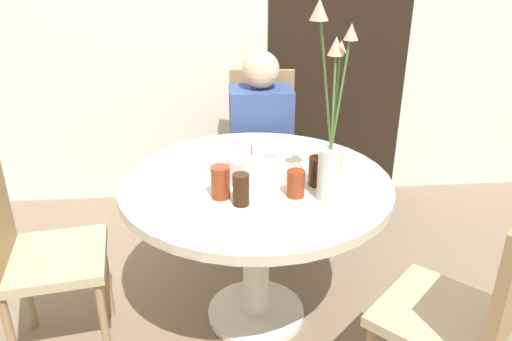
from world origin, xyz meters
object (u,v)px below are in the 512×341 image
flower_vase (331,137)px  drink_glass_3 (296,183)px  drink_glass_2 (220,182)px  chair_near_front (29,244)px  side_plate (152,180)px  birthday_cake (252,167)px  chair_left_flank (261,140)px  drink_glass_0 (241,189)px  person_woman (261,153)px  drink_glass_1 (317,171)px  chair_far_back (471,308)px

flower_vase → drink_glass_3: flower_vase is taller
drink_glass_2 → chair_near_front: bearing=179.8°
side_plate → birthday_cake: bearing=-1.5°
drink_glass_2 → chair_left_flank: bearing=76.3°
birthday_cake → drink_glass_3: 0.23m
drink_glass_3 → chair_near_front: bearing=179.2°
birthday_cake → flower_vase: 0.40m
chair_left_flank → birthday_cake: bearing=-91.1°
chair_left_flank → drink_glass_2: size_ratio=7.30×
drink_glass_0 → person_woman: 1.01m
drink_glass_2 → person_woman: size_ratio=0.12×
birthday_cake → drink_glass_1: bearing=-17.0°
chair_left_flank → flower_vase: flower_vase is taller
chair_far_back → drink_glass_2: size_ratio=7.30×
drink_glass_0 → drink_glass_2: size_ratio=0.97×
person_woman → drink_glass_1: bearing=-79.4°
drink_glass_0 → drink_glass_1: drink_glass_0 is taller
drink_glass_1 → drink_glass_0: bearing=-155.5°
chair_far_back → flower_vase: bearing=-94.5°
flower_vase → drink_glass_0: (-0.33, -0.02, -0.19)m
chair_near_front → chair_far_back: same height
drink_glass_0 → drink_glass_1: bearing=24.5°
chair_near_front → side_plate: bearing=-79.7°
flower_vase → side_plate: flower_vase is taller
drink_glass_3 → drink_glass_0: bearing=-166.3°
person_woman → chair_left_flank: bearing=83.2°
chair_near_front → side_plate: (0.47, 0.17, 0.18)m
chair_near_front → birthday_cake: 0.93m
chair_left_flank → chair_near_front: size_ratio=1.00×
side_plate → drink_glass_1: drink_glass_1 is taller
flower_vase → person_woman: bearing=100.1°
flower_vase → side_plate: bearing=162.4°
chair_far_back → birthday_cake: size_ratio=4.29×
flower_vase → drink_glass_2: size_ratio=5.84×
chair_near_front → person_woman: person_woman is taller
flower_vase → chair_left_flank: bearing=97.7°
chair_far_back → drink_glass_0: size_ratio=7.56×
drink_glass_0 → drink_glass_2: (-0.07, 0.06, 0.00)m
chair_far_back → drink_glass_2: (-0.79, 0.50, 0.24)m
person_woman → drink_glass_3: bearing=-86.8°
birthday_cake → drink_glass_0: 0.23m
birthday_cake → drink_glass_1: (0.26, -0.08, 0.01)m
drink_glass_3 → birthday_cake: bearing=132.4°
chair_left_flank → flower_vase: bearing=-75.5°
chair_left_flank → drink_glass_2: 1.11m
chair_left_flank → side_plate: 1.05m
flower_vase → drink_glass_3: size_ratio=7.10×
chair_left_flank → side_plate: bearing=-114.5°
drink_glass_2 → drink_glass_3: size_ratio=1.22×
drink_glass_1 → chair_near_front: bearing=-176.1°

